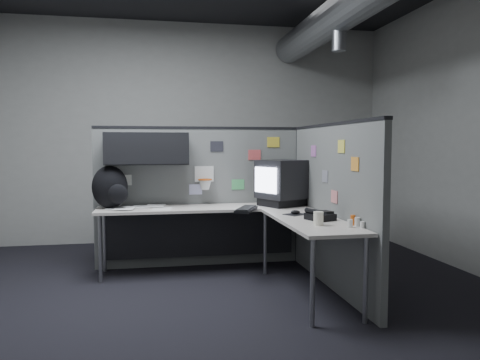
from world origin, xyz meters
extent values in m
cube|color=black|center=(0.00, 0.00, -0.01)|extent=(5.60, 5.60, 0.01)
cube|color=#9E9E99|center=(0.00, 2.80, 1.60)|extent=(5.60, 0.01, 3.20)
cube|color=#9E9E99|center=(0.00, -2.80, 1.60)|extent=(5.60, 0.01, 3.20)
cylinder|color=slate|center=(1.40, 0.80, 2.60)|extent=(0.16, 0.16, 0.30)
cube|color=#5F615F|center=(-0.08, 1.30, 0.80)|extent=(2.43, 0.06, 1.60)
cube|color=black|center=(-0.08, 1.30, 1.61)|extent=(2.43, 0.07, 0.03)
cube|color=black|center=(1.10, 1.30, 0.80)|extent=(0.07, 0.07, 1.60)
cube|color=black|center=(-0.70, 1.10, 1.38)|extent=(0.90, 0.35, 0.35)
cube|color=black|center=(-0.70, 0.93, 1.38)|extent=(0.90, 0.02, 0.33)
cube|color=silver|center=(-0.05, 1.26, 1.08)|extent=(0.22, 0.02, 0.18)
torus|color=#D85914|center=(-0.05, 1.17, 1.02)|extent=(0.16, 0.16, 0.01)
cone|color=white|center=(-0.05, 1.17, 0.96)|extent=(0.14, 0.14, 0.11)
cube|color=silver|center=(-0.95, 1.26, 1.02)|extent=(0.15, 0.01, 0.12)
cube|color=#26262D|center=(0.10, 1.26, 1.40)|extent=(0.15, 0.01, 0.12)
cube|color=#4CB266|center=(0.35, 1.26, 0.95)|extent=(0.15, 0.01, 0.12)
cube|color=#CC4C4C|center=(0.55, 1.26, 1.30)|extent=(0.15, 0.01, 0.12)
cube|color=gold|center=(0.78, 1.26, 1.45)|extent=(0.15, 0.01, 0.12)
cube|color=silver|center=(-0.15, 1.26, 0.90)|extent=(0.15, 0.01, 0.12)
cube|color=#5F615F|center=(1.10, 0.22, 0.80)|extent=(0.06, 2.23, 1.60)
cube|color=black|center=(1.10, 0.22, 1.61)|extent=(0.07, 2.23, 0.03)
cube|color=#B266B2|center=(1.06, 0.65, 1.35)|extent=(0.01, 0.15, 0.12)
cube|color=gray|center=(1.06, 0.30, 1.10)|extent=(0.01, 0.15, 0.12)
cube|color=#E5D84C|center=(1.06, -0.10, 1.40)|extent=(0.01, 0.15, 0.12)
cube|color=#337FCC|center=(1.06, 0.90, 0.95)|extent=(0.01, 0.15, 0.12)
cube|color=orange|center=(1.06, -0.40, 1.25)|extent=(0.01, 0.15, 0.12)
cube|color=#D87F7F|center=(1.06, 0.05, 0.92)|extent=(0.01, 0.15, 0.12)
cube|color=beige|center=(-0.10, 0.98, 0.71)|extent=(2.30, 0.56, 0.03)
cube|color=beige|center=(0.78, -0.07, 0.71)|extent=(0.56, 1.55, 0.03)
cube|color=black|center=(-0.10, 1.20, 0.40)|extent=(2.18, 0.02, 0.55)
cylinder|color=gray|center=(-1.18, 0.76, 0.35)|extent=(0.04, 0.04, 0.70)
cylinder|color=gray|center=(-1.18, 1.20, 0.35)|extent=(0.04, 0.04, 0.70)
cylinder|color=gray|center=(0.56, 0.76, 0.35)|extent=(0.04, 0.04, 0.70)
cylinder|color=gray|center=(0.56, -0.78, 0.35)|extent=(0.04, 0.04, 0.70)
cylinder|color=gray|center=(1.00, -0.78, 0.35)|extent=(0.04, 0.04, 0.70)
cube|color=black|center=(0.79, 0.92, 0.77)|extent=(0.55, 0.53, 0.09)
cube|color=black|center=(0.79, 0.92, 1.03)|extent=(0.61, 0.61, 0.43)
cube|color=silver|center=(0.58, 0.81, 1.03)|extent=(0.17, 0.33, 0.28)
cube|color=black|center=(0.31, 0.58, 0.74)|extent=(0.32, 0.45, 0.03)
cube|color=black|center=(0.31, 0.58, 0.76)|extent=(0.28, 0.42, 0.01)
cube|color=black|center=(0.74, 0.23, 0.73)|extent=(0.25, 0.24, 0.01)
ellipsoid|color=black|center=(0.74, 0.23, 0.75)|extent=(0.11, 0.09, 0.04)
cube|color=black|center=(0.86, -0.14, 0.76)|extent=(0.27, 0.28, 0.06)
cylinder|color=black|center=(0.79, -0.15, 0.81)|extent=(0.11, 0.20, 0.04)
cube|color=black|center=(0.92, -0.12, 0.80)|extent=(0.13, 0.15, 0.02)
cylinder|color=silver|center=(1.04, -0.52, 0.77)|extent=(0.06, 0.06, 0.08)
cylinder|color=silver|center=(0.96, -0.55, 0.76)|extent=(0.06, 0.06, 0.07)
cylinder|color=silver|center=(1.05, -0.60, 0.76)|extent=(0.05, 0.05, 0.05)
cylinder|color=#D85914|center=(1.03, -0.45, 0.77)|extent=(0.06, 0.06, 0.09)
cylinder|color=white|center=(0.74, -0.40, 0.79)|extent=(0.09, 0.09, 0.12)
cube|color=white|center=(-0.55, 0.90, 0.73)|extent=(0.25, 0.32, 0.00)
cube|color=white|center=(-0.77, 1.08, 0.73)|extent=(0.24, 0.32, 0.00)
cube|color=white|center=(-1.02, 1.02, 0.74)|extent=(0.24, 0.32, 0.00)
cube|color=white|center=(-0.61, 1.11, 0.74)|extent=(0.25, 0.32, 0.00)
cube|color=white|center=(-0.94, 0.93, 0.74)|extent=(0.24, 0.32, 0.00)
cube|color=white|center=(-1.10, 1.15, 0.75)|extent=(0.25, 0.32, 0.00)
ellipsoid|color=black|center=(-1.10, 1.04, 0.96)|extent=(0.44, 0.37, 0.46)
ellipsoid|color=black|center=(-1.00, 0.91, 0.90)|extent=(0.23, 0.17, 0.21)
camera|label=1|loc=(-0.65, -4.15, 1.40)|focal=35.00mm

